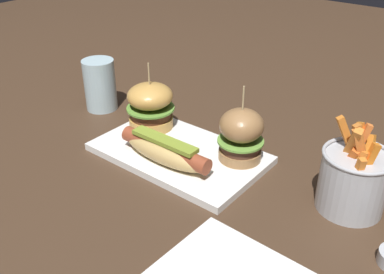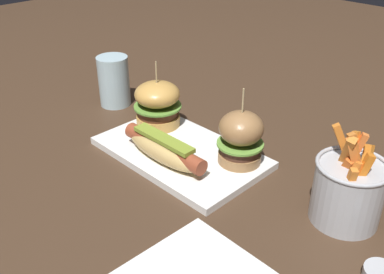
{
  "view_description": "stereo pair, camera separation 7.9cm",
  "coord_description": "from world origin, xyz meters",
  "px_view_note": "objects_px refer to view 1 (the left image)",
  "views": [
    {
      "loc": [
        0.46,
        -0.54,
        0.44
      ],
      "look_at": [
        0.03,
        0.0,
        0.05
      ],
      "focal_mm": 40.58,
      "sensor_mm": 36.0,
      "label": 1
    },
    {
      "loc": [
        0.52,
        -0.49,
        0.44
      ],
      "look_at": [
        0.03,
        0.0,
        0.05
      ],
      "focal_mm": 40.58,
      "sensor_mm": 36.0,
      "label": 2
    }
  ],
  "objects_px": {
    "slider_left": "(150,105)",
    "fries_bucket": "(353,179)",
    "hot_dog": "(165,151)",
    "slider_right": "(241,134)",
    "water_glass": "(100,85)",
    "platter_main": "(179,153)"
  },
  "relations": [
    {
      "from": "hot_dog",
      "to": "fries_bucket",
      "type": "xyz_separation_m",
      "value": [
        0.31,
        0.1,
        0.02
      ]
    },
    {
      "from": "slider_right",
      "to": "fries_bucket",
      "type": "xyz_separation_m",
      "value": [
        0.21,
        0.0,
        -0.01
      ]
    },
    {
      "from": "platter_main",
      "to": "slider_right",
      "type": "relative_size",
      "value": 2.23
    },
    {
      "from": "platter_main",
      "to": "water_glass",
      "type": "xyz_separation_m",
      "value": [
        -0.28,
        0.05,
        0.05
      ]
    },
    {
      "from": "hot_dog",
      "to": "water_glass",
      "type": "height_order",
      "value": "water_glass"
    },
    {
      "from": "slider_left",
      "to": "water_glass",
      "type": "bearing_deg",
      "value": 175.31
    },
    {
      "from": "hot_dog",
      "to": "fries_bucket",
      "type": "distance_m",
      "value": 0.32
    },
    {
      "from": "fries_bucket",
      "to": "water_glass",
      "type": "xyz_separation_m",
      "value": [
        -0.59,
        0.0,
        0.0
      ]
    },
    {
      "from": "platter_main",
      "to": "slider_left",
      "type": "relative_size",
      "value": 2.3
    },
    {
      "from": "platter_main",
      "to": "hot_dog",
      "type": "bearing_deg",
      "value": -82.7
    },
    {
      "from": "slider_right",
      "to": "platter_main",
      "type": "bearing_deg",
      "value": -155.78
    },
    {
      "from": "slider_right",
      "to": "water_glass",
      "type": "height_order",
      "value": "slider_right"
    },
    {
      "from": "hot_dog",
      "to": "slider_right",
      "type": "xyz_separation_m",
      "value": [
        0.1,
        0.09,
        0.03
      ]
    },
    {
      "from": "water_glass",
      "to": "slider_right",
      "type": "bearing_deg",
      "value": -0.75
    },
    {
      "from": "hot_dog",
      "to": "slider_right",
      "type": "relative_size",
      "value": 1.34
    },
    {
      "from": "water_glass",
      "to": "slider_left",
      "type": "bearing_deg",
      "value": -4.69
    },
    {
      "from": "water_glass",
      "to": "fries_bucket",
      "type": "bearing_deg",
      "value": -0.07
    },
    {
      "from": "platter_main",
      "to": "slider_right",
      "type": "bearing_deg",
      "value": 24.22
    },
    {
      "from": "platter_main",
      "to": "fries_bucket",
      "type": "relative_size",
      "value": 2.14
    },
    {
      "from": "platter_main",
      "to": "hot_dog",
      "type": "height_order",
      "value": "hot_dog"
    },
    {
      "from": "hot_dog",
      "to": "slider_right",
      "type": "distance_m",
      "value": 0.14
    },
    {
      "from": "slider_left",
      "to": "fries_bucket",
      "type": "height_order",
      "value": "slider_left"
    }
  ]
}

